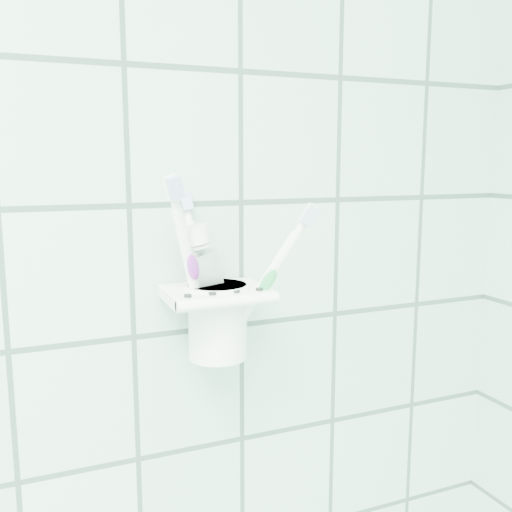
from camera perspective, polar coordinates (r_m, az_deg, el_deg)
The scene contains 6 objects.
holder_bracket at distance 0.67m, azimuth -4.11°, elevation -3.87°, with size 0.12×0.10×0.04m.
cup at distance 0.68m, azimuth -3.87°, elevation -6.17°, with size 0.08×0.08×0.09m.
toothbrush_pink at distance 0.66m, azimuth -4.85°, elevation -0.44°, with size 0.06×0.04×0.21m.
toothbrush_blue at distance 0.65m, azimuth -3.71°, elevation -1.53°, with size 0.03×0.07×0.19m.
toothbrush_orange at distance 0.65m, azimuth -3.82°, elevation -1.09°, with size 0.10×0.05×0.20m.
toothpaste_tube at distance 0.68m, azimuth -3.61°, elevation -1.99°, with size 0.07×0.04×0.16m.
Camera 1 is at (0.44, 0.54, 1.46)m, focal length 40.00 mm.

